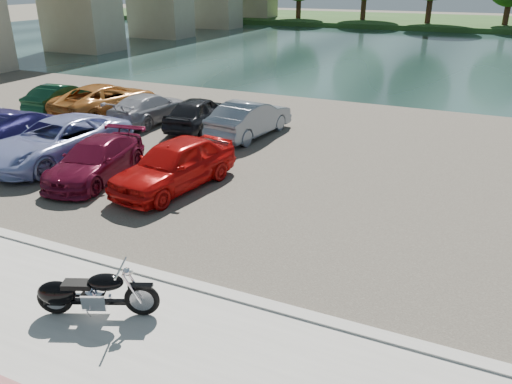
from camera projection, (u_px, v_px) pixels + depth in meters
ground at (136, 349)px, 8.76m from camera, size 200.00×200.00×0.00m
kerb at (194, 287)px, 10.40m from camera, size 60.00×0.30×0.14m
parking_lot at (324, 158)px, 17.94m from camera, size 60.00×18.00×0.04m
river at (426, 54)px, 42.19m from camera, size 120.00×40.00×0.00m
far_bank at (456, 22)px, 68.83m from camera, size 120.00×24.00×0.60m
motorcycle at (86, 293)px, 9.34m from camera, size 2.21×1.15×1.05m
car_2 at (58, 141)px, 17.32m from camera, size 2.99×5.58×1.49m
car_3 at (96, 160)px, 15.91m from camera, size 2.36×4.46×1.23m
car_4 at (174, 164)px, 15.11m from camera, size 2.49×4.65×1.51m
car_5 at (62, 97)px, 24.03m from camera, size 1.56×3.99×1.29m
car_6 at (106, 100)px, 23.20m from camera, size 3.07×5.56×1.47m
car_7 at (149, 108)px, 22.11m from camera, size 1.91×4.46×1.28m
car_8 at (199, 113)px, 21.16m from camera, size 1.86×4.13×1.38m
car_9 at (250, 118)px, 20.18m from camera, size 2.09×4.52×1.44m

